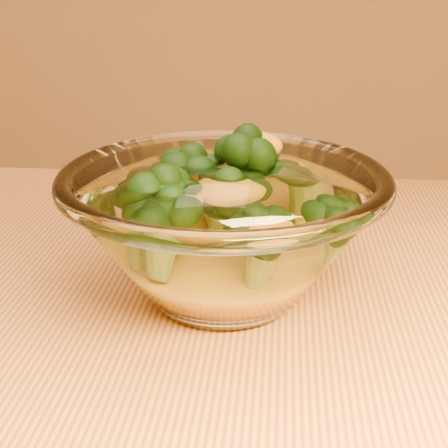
# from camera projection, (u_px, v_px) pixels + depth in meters

# --- Properties ---
(glass_bowl) EXTENTS (0.24, 0.24, 0.10)m
(glass_bowl) POSITION_uv_depth(u_px,v_px,m) (224.00, 230.00, 0.45)
(glass_bowl) COLOR white
(glass_bowl) RESTS_ON table
(cheese_sauce) EXTENTS (0.13, 0.13, 0.04)m
(cheese_sauce) POSITION_uv_depth(u_px,v_px,m) (224.00, 258.00, 0.46)
(cheese_sauce) COLOR orange
(cheese_sauce) RESTS_ON glass_bowl
(broccoli_heap) EXTENTS (0.16, 0.15, 0.09)m
(broccoli_heap) POSITION_uv_depth(u_px,v_px,m) (216.00, 201.00, 0.46)
(broccoli_heap) COLOR black
(broccoli_heap) RESTS_ON cheese_sauce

